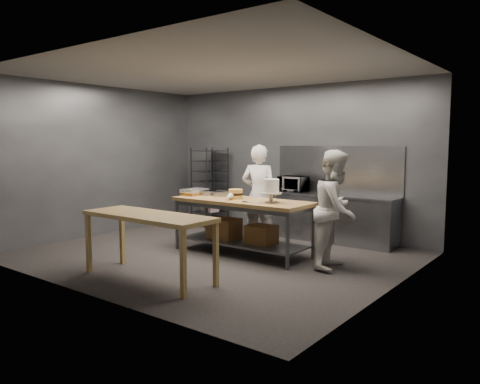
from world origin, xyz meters
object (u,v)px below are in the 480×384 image
object	(u,v)px
chef_behind	(259,195)
layer_cake	(236,194)
work_table	(241,220)
microwave	(293,184)
speed_rack	(210,187)
near_counter	(148,220)
chef_right	(336,209)
frosted_cake_stand	(271,188)

from	to	relation	value
chef_behind	layer_cake	xyz separation A→B (m)	(0.04, -0.74, 0.09)
work_table	microwave	xyz separation A→B (m)	(-0.08, 1.81, 0.48)
work_table	layer_cake	size ratio (longest dim) A/B	10.07
speed_rack	microwave	bearing A→B (deg)	2.15
microwave	layer_cake	size ratio (longest dim) A/B	2.27
near_counter	chef_behind	xyz separation A→B (m)	(-0.06, 2.70, 0.10)
near_counter	chef_right	size ratio (longest dim) A/B	1.14
speed_rack	frosted_cake_stand	bearing A→B (deg)	-32.05
near_counter	chef_behind	distance (m)	2.70
chef_behind	chef_right	bearing A→B (deg)	146.22
speed_rack	chef_behind	world-z (taller)	chef_behind
speed_rack	chef_behind	bearing A→B (deg)	-25.39
work_table	speed_rack	distance (m)	2.83
work_table	layer_cake	xyz separation A→B (m)	(-0.13, 0.02, 0.43)
near_counter	layer_cake	bearing A→B (deg)	90.66
chef_right	layer_cake	world-z (taller)	chef_right
work_table	microwave	distance (m)	1.88
work_table	speed_rack	world-z (taller)	speed_rack
chef_right	microwave	size ratio (longest dim) A/B	3.25
chef_right	frosted_cake_stand	world-z (taller)	chef_right
near_counter	speed_rack	world-z (taller)	speed_rack
layer_cake	near_counter	bearing A→B (deg)	-89.34
speed_rack	frosted_cake_stand	world-z (taller)	speed_rack
work_table	near_counter	world-z (taller)	work_table
near_counter	frosted_cake_stand	distance (m)	2.06
work_table	layer_cake	world-z (taller)	layer_cake
layer_cake	chef_right	bearing A→B (deg)	4.16
chef_behind	frosted_cake_stand	xyz separation A→B (m)	(0.81, -0.82, 0.24)
chef_right	near_counter	bearing A→B (deg)	131.67
chef_behind	microwave	size ratio (longest dim) A/B	3.38
work_table	frosted_cake_stand	bearing A→B (deg)	-4.99
work_table	chef_right	world-z (taller)	chef_right
speed_rack	chef_right	xyz separation A→B (m)	(3.87, -1.58, 0.02)
chef_right	frosted_cake_stand	size ratio (longest dim) A/B	4.70
chef_behind	chef_right	distance (m)	1.92
speed_rack	near_counter	bearing A→B (deg)	-60.13
chef_behind	microwave	world-z (taller)	chef_behind
chef_right	frosted_cake_stand	distance (m)	1.07
chef_behind	near_counter	bearing A→B (deg)	76.03
speed_rack	work_table	bearing A→B (deg)	-38.06
microwave	work_table	bearing A→B (deg)	-87.50
speed_rack	chef_right	world-z (taller)	chef_right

